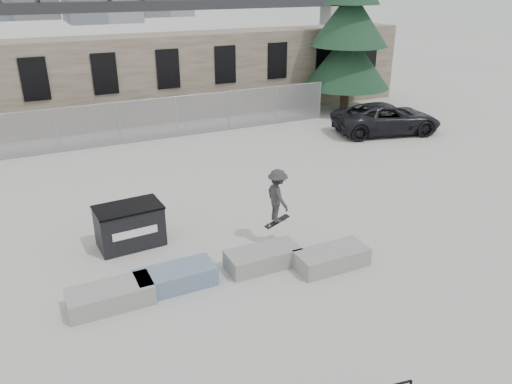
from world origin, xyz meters
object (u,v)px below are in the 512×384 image
planter_center_right (263,257)px  spruce_tree (350,27)px  planter_center_left (175,277)px  planter_offset (332,257)px  planter_far_left (111,296)px  skateboarder (278,196)px  dumpster (130,226)px  suv (387,118)px

planter_center_right → spruce_tree: size_ratio=0.17×
planter_center_left → planter_offset: bearing=-12.7°
planter_far_left → skateboarder: bearing=10.9°
dumpster → planter_offset: bearing=-40.9°
planter_far_left → dumpster: 3.00m
planter_far_left → spruce_tree: bearing=39.8°
skateboarder → planter_offset: bearing=-157.4°
spruce_tree → skateboarder: spruce_tree is taller
planter_offset → dumpster: size_ratio=1.03×
dumpster → suv: 15.39m
planter_center_right → planter_center_left: bearing=177.6°
planter_center_left → suv: (13.69, 8.55, 0.48)m
planter_center_right → suv: (11.26, 8.65, 0.48)m
planter_offset → spruce_tree: 18.24m
planter_far_left → spruce_tree: (16.18, 13.47, 4.43)m
planter_center_left → planter_offset: size_ratio=1.00×
planter_far_left → suv: suv is taller
suv → planter_far_left: bearing=133.2°
spruce_tree → skateboarder: 17.06m
planter_far_left → suv: (15.33, 8.65, 0.48)m
planter_offset → spruce_tree: bearing=53.9°
planter_center_right → skateboarder: size_ratio=1.16×
spruce_tree → skateboarder: bearing=-131.8°
spruce_tree → planter_center_left: bearing=-137.4°
planter_center_left → planter_offset: same height
planter_offset → skateboarder: size_ratio=1.16×
spruce_tree → suv: 6.29m
planter_far_left → planter_center_right: (4.07, 0.00, 0.00)m
suv → skateboarder: 12.89m
dumpster → planter_center_left: bearing=-82.0°
planter_far_left → dumpster: bearing=68.0°
planter_far_left → planter_center_left: same height
planter_center_left → dumpster: size_ratio=1.03×
planter_center_right → dumpster: size_ratio=1.03×
planter_offset → spruce_tree: size_ratio=0.17×
planter_offset → dumpster: (-4.63, 3.58, 0.35)m
spruce_tree → suv: size_ratio=2.13×
planter_offset → skateboarder: 2.30m
dumpster → skateboarder: size_ratio=1.13×
planter_center_left → dumpster: dumpster is taller
spruce_tree → dumpster: bearing=-144.6°
planter_center_left → skateboarder: bearing=14.4°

